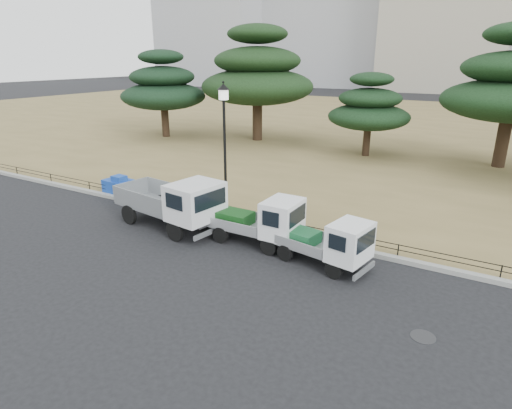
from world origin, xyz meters
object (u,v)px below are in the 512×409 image
Objects in this scene: truck_kei_front at (261,221)px; truck_kei_rear at (328,242)px; tarp_pile at (118,185)px; street_lamp at (224,130)px; truck_large at (173,200)px.

truck_kei_front reaches higher than truck_kei_rear.
truck_kei_rear is 2.42× the size of tarp_pile.
truck_kei_rear is 0.63× the size of street_lamp.
truck_kei_front is at bearing 13.56° from truck_large.
truck_large is 1.44× the size of truck_kei_front.
truck_kei_rear is at bearing -18.99° from street_lamp.
street_lamp reaches higher than truck_kei_rear.
truck_large reaches higher than tarp_pile.
truck_large reaches higher than truck_kei_rear.
truck_kei_front is 9.02m from tarp_pile.
truck_large reaches higher than truck_kei_front.
truck_kei_front is (3.73, 0.34, -0.24)m from truck_large.
truck_kei_front is at bearing -10.20° from tarp_pile.
tarp_pile is (-5.14, 1.94, -0.63)m from truck_large.
truck_kei_front is at bearing -178.22° from truck_kei_rear.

